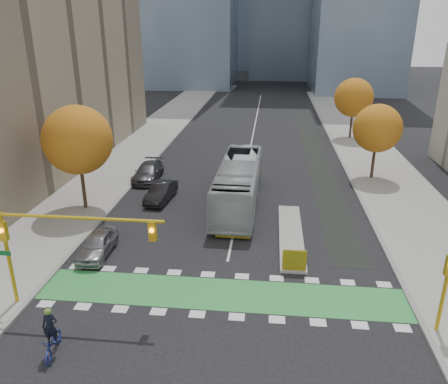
% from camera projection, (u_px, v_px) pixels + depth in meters
% --- Properties ---
extents(ground, '(300.00, 300.00, 0.00)m').
position_uv_depth(ground, '(218.00, 311.00, 22.24)').
color(ground, black).
rests_on(ground, ground).
extents(sidewalk_west, '(7.00, 120.00, 0.15)m').
position_uv_depth(sidewalk_west, '(104.00, 175.00, 42.16)').
color(sidewalk_west, gray).
rests_on(sidewalk_west, ground).
extents(sidewalk_east, '(7.00, 120.00, 0.15)m').
position_uv_depth(sidewalk_east, '(393.00, 186.00, 39.43)').
color(sidewalk_east, gray).
rests_on(sidewalk_east, ground).
extents(curb_west, '(0.30, 120.00, 0.16)m').
position_uv_depth(curb_west, '(140.00, 177.00, 41.81)').
color(curb_west, gray).
rests_on(curb_west, ground).
extents(curb_east, '(0.30, 120.00, 0.16)m').
position_uv_depth(curb_east, '(353.00, 184.00, 39.79)').
color(curb_east, gray).
rests_on(curb_east, ground).
extents(bike_crossing, '(20.00, 3.00, 0.01)m').
position_uv_depth(bike_crossing, '(221.00, 294.00, 23.63)').
color(bike_crossing, green).
rests_on(bike_crossing, ground).
extents(centre_line, '(0.15, 70.00, 0.01)m').
position_uv_depth(centre_line, '(253.00, 133.00, 59.40)').
color(centre_line, silver).
rests_on(centre_line, ground).
extents(bike_lane_paint, '(2.50, 50.00, 0.01)m').
position_uv_depth(bike_lane_paint, '(316.00, 154.00, 49.35)').
color(bike_lane_paint, black).
rests_on(bike_lane_paint, ground).
extents(median_island, '(1.60, 10.00, 0.16)m').
position_uv_depth(median_island, '(291.00, 235.00, 30.17)').
color(median_island, gray).
rests_on(median_island, ground).
extents(hazard_board, '(1.40, 0.12, 1.30)m').
position_uv_depth(hazard_board, '(294.00, 260.00, 25.45)').
color(hazard_board, yellow).
rests_on(hazard_board, median_island).
extents(tree_west, '(5.20, 5.20, 8.22)m').
position_uv_depth(tree_west, '(78.00, 140.00, 32.60)').
color(tree_west, '#332114').
rests_on(tree_west, ground).
extents(tree_east_near, '(4.40, 4.40, 7.08)m').
position_uv_depth(tree_east_near, '(377.00, 128.00, 39.74)').
color(tree_east_near, '#332114').
rests_on(tree_east_near, ground).
extents(tree_east_far, '(4.80, 4.80, 7.65)m').
position_uv_depth(tree_east_far, '(354.00, 98.00, 54.42)').
color(tree_east_far, '#332114').
rests_on(tree_east_far, ground).
extents(traffic_signal_west, '(8.53, 0.56, 5.20)m').
position_uv_depth(traffic_signal_west, '(54.00, 237.00, 21.13)').
color(traffic_signal_west, '#BF9914').
rests_on(traffic_signal_west, ground).
extents(traffic_signal_east, '(0.35, 0.43, 4.10)m').
position_uv_depth(traffic_signal_east, '(446.00, 282.00, 19.74)').
color(traffic_signal_east, '#BF9914').
rests_on(traffic_signal_east, ground).
extents(cyclist, '(1.05, 2.14, 2.36)m').
position_uv_depth(cyclist, '(52.00, 339.00, 19.07)').
color(cyclist, navy).
rests_on(cyclist, ground).
extents(bus, '(3.32, 13.20, 3.66)m').
position_uv_depth(bus, '(239.00, 183.00, 34.88)').
color(bus, '#ABAFB3').
rests_on(bus, ground).
extents(parked_car_a, '(1.85, 4.32, 1.45)m').
position_uv_depth(parked_car_a, '(97.00, 244.00, 27.46)').
color(parked_car_a, gray).
rests_on(parked_car_a, ground).
extents(parked_car_b, '(1.99, 4.66, 1.49)m').
position_uv_depth(parked_car_b, '(161.00, 192.00, 36.08)').
color(parked_car_b, black).
rests_on(parked_car_b, ground).
extents(parked_car_c, '(2.17, 5.29, 1.53)m').
position_uv_depth(parked_car_c, '(148.00, 172.00, 40.97)').
color(parked_car_c, '#48484D').
rests_on(parked_car_c, ground).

